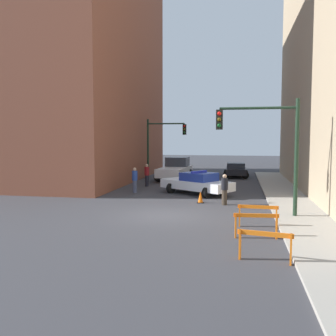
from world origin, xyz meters
The scene contains 15 objects.
ground_plane centered at (0.00, 0.00, 0.00)m, with size 120.00×120.00×0.00m, color #38383D.
sidewalk_right centered at (6.20, 0.00, 0.06)m, with size 2.40×44.00×0.12m.
building_corner_left centered at (-12.00, 14.00, 9.74)m, with size 14.00×20.00×19.48m.
traffic_light_near centered at (4.73, 0.47, 3.53)m, with size 3.64×0.35×5.20m.
traffic_light_far centered at (-3.30, 14.74, 3.40)m, with size 3.44×0.35×5.20m.
police_car centered at (0.80, 6.76, 0.72)m, with size 4.95×4.11×1.52m.
white_truck centered at (-1.98, 14.73, 0.91)m, with size 2.87×5.52×1.90m.
parked_car_near centered at (3.12, 17.96, 0.67)m, with size 2.32×4.33×1.31m.
pedestrian_crossing centered at (-3.29, 6.65, 0.86)m, with size 0.50×0.50×1.66m.
pedestrian_corner centered at (-3.30, 9.96, 0.86)m, with size 0.39×0.39×1.66m.
pedestrian_sidewalk centered at (2.66, 3.26, 0.86)m, with size 0.43×0.43×1.66m.
barrier_front centered at (4.19, -5.88, 0.62)m, with size 1.58×0.42×0.90m.
barrier_mid centered at (4.04, -3.30, 0.62)m, with size 1.60×0.30×0.90m.
barrier_back centered at (4.18, -1.60, 0.62)m, with size 1.60×0.22×0.90m.
traffic_cone centered at (1.34, 3.62, 0.32)m, with size 0.36×0.36×0.66m.
Camera 1 is at (3.42, -16.82, 3.60)m, focal length 40.00 mm.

